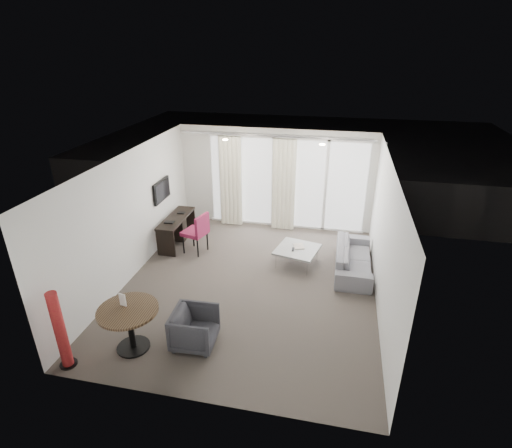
% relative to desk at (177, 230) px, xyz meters
% --- Properties ---
extents(floor, '(5.00, 6.00, 0.00)m').
position_rel_desk_xyz_m(floor, '(2.16, -1.45, -0.34)').
color(floor, '#49423B').
rests_on(floor, ground).
extents(ceiling, '(5.00, 6.00, 0.00)m').
position_rel_desk_xyz_m(ceiling, '(2.16, -1.45, 2.26)').
color(ceiling, white).
rests_on(ceiling, ground).
extents(wall_left, '(0.00, 6.00, 2.60)m').
position_rel_desk_xyz_m(wall_left, '(-0.34, -1.45, 0.96)').
color(wall_left, silver).
rests_on(wall_left, ground).
extents(wall_right, '(0.00, 6.00, 2.60)m').
position_rel_desk_xyz_m(wall_right, '(4.66, -1.45, 0.96)').
color(wall_right, silver).
rests_on(wall_right, ground).
extents(wall_front, '(5.00, 0.00, 2.60)m').
position_rel_desk_xyz_m(wall_front, '(2.16, -4.45, 0.96)').
color(wall_front, silver).
rests_on(wall_front, ground).
extents(window_panel, '(4.00, 0.02, 2.38)m').
position_rel_desk_xyz_m(window_panel, '(2.46, 1.54, 0.86)').
color(window_panel, white).
rests_on(window_panel, ground).
extents(window_frame, '(4.10, 0.06, 2.44)m').
position_rel_desk_xyz_m(window_frame, '(2.46, 1.52, 0.86)').
color(window_frame, white).
rests_on(window_frame, ground).
extents(curtain_left, '(0.60, 0.20, 2.38)m').
position_rel_desk_xyz_m(curtain_left, '(1.01, 1.37, 0.86)').
color(curtain_left, white).
rests_on(curtain_left, ground).
extents(curtain_right, '(0.60, 0.20, 2.38)m').
position_rel_desk_xyz_m(curtain_right, '(2.41, 1.37, 0.86)').
color(curtain_right, white).
rests_on(curtain_right, ground).
extents(curtain_track, '(4.80, 0.04, 0.04)m').
position_rel_desk_xyz_m(curtain_track, '(2.16, 1.37, 2.11)').
color(curtain_track, '#B2B2B7').
rests_on(curtain_track, ceiling).
extents(downlight_a, '(0.12, 0.12, 0.02)m').
position_rel_desk_xyz_m(downlight_a, '(1.26, 0.15, 2.25)').
color(downlight_a, '#FFE0B2').
rests_on(downlight_a, ceiling).
extents(downlight_b, '(0.12, 0.12, 0.02)m').
position_rel_desk_xyz_m(downlight_b, '(3.36, 0.15, 2.25)').
color(downlight_b, '#FFE0B2').
rests_on(downlight_b, ceiling).
extents(desk, '(0.45, 1.45, 0.68)m').
position_rel_desk_xyz_m(desk, '(0.00, 0.00, 0.00)').
color(desk, black).
rests_on(desk, floor).
extents(tv, '(0.05, 0.80, 0.50)m').
position_rel_desk_xyz_m(tv, '(-0.30, 0.00, 1.01)').
color(tv, black).
rests_on(tv, wall_left).
extents(desk_chair, '(0.65, 0.62, 0.98)m').
position_rel_desk_xyz_m(desk_chair, '(0.59, -0.33, 0.15)').
color(desk_chair, maroon).
rests_on(desk_chair, floor).
extents(round_table, '(1.12, 1.12, 0.76)m').
position_rel_desk_xyz_m(round_table, '(0.70, -3.64, 0.04)').
color(round_table, '#3D2B1A').
rests_on(round_table, floor).
extents(menu_card, '(0.12, 0.04, 0.22)m').
position_rel_desk_xyz_m(menu_card, '(0.60, -3.57, 0.38)').
color(menu_card, white).
rests_on(menu_card, round_table).
extents(red_lamp, '(0.35, 0.35, 1.32)m').
position_rel_desk_xyz_m(red_lamp, '(-0.10, -4.20, 0.32)').
color(red_lamp, maroon).
rests_on(red_lamp, floor).
extents(tub_armchair, '(0.73, 0.71, 0.64)m').
position_rel_desk_xyz_m(tub_armchair, '(1.67, -3.35, -0.02)').
color(tub_armchair, '#2E2E34').
rests_on(tub_armchair, floor).
extents(coffee_table, '(1.05, 1.05, 0.39)m').
position_rel_desk_xyz_m(coffee_table, '(3.00, -0.42, -0.14)').
color(coffee_table, gray).
rests_on(coffee_table, floor).
extents(remote, '(0.05, 0.15, 0.02)m').
position_rel_desk_xyz_m(remote, '(2.92, -0.49, 0.02)').
color(remote, black).
rests_on(remote, coffee_table).
extents(magazine, '(0.26, 0.29, 0.01)m').
position_rel_desk_xyz_m(magazine, '(3.02, -0.32, 0.02)').
color(magazine, gray).
rests_on(magazine, coffee_table).
extents(sofa, '(0.75, 1.91, 0.56)m').
position_rel_desk_xyz_m(sofa, '(4.22, -0.39, -0.06)').
color(sofa, slate).
rests_on(sofa, floor).
extents(terrace_slab, '(5.60, 3.00, 0.12)m').
position_rel_desk_xyz_m(terrace_slab, '(2.46, 3.05, -0.40)').
color(terrace_slab, '#4D4D50').
rests_on(terrace_slab, ground).
extents(rattan_chair_a, '(0.67, 0.67, 0.91)m').
position_rel_desk_xyz_m(rattan_chair_a, '(3.52, 3.26, 0.11)').
color(rattan_chair_a, brown).
rests_on(rattan_chair_a, terrace_slab).
extents(rattan_chair_b, '(0.80, 0.80, 0.89)m').
position_rel_desk_xyz_m(rattan_chair_b, '(3.68, 3.52, 0.10)').
color(rattan_chair_b, brown).
rests_on(rattan_chair_b, terrace_slab).
extents(rattan_table, '(0.64, 0.64, 0.48)m').
position_rel_desk_xyz_m(rattan_table, '(3.42, 2.12, -0.10)').
color(rattan_table, brown).
rests_on(rattan_table, terrace_slab).
extents(balustrade, '(5.50, 0.06, 1.05)m').
position_rel_desk_xyz_m(balustrade, '(2.46, 4.50, 0.16)').
color(balustrade, '#B2B2B7').
rests_on(balustrade, terrace_slab).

